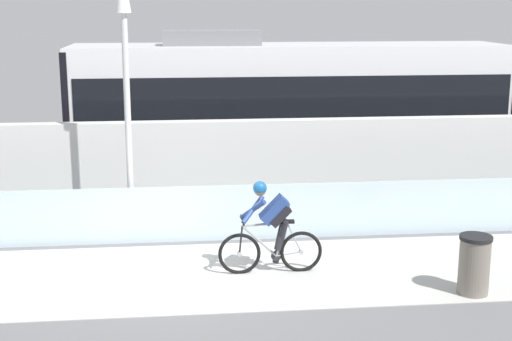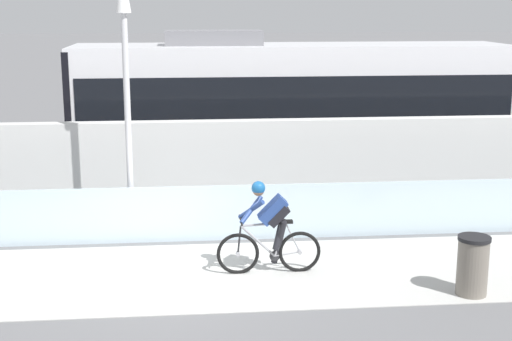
# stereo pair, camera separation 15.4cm
# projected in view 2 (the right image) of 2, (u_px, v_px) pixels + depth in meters

# --- Properties ---
(ground_plane) EXTENTS (200.00, 200.00, 0.00)m
(ground_plane) POSITION_uv_depth(u_px,v_px,m) (177.00, 276.00, 12.31)
(ground_plane) COLOR slate
(bike_path_deck) EXTENTS (32.00, 3.20, 0.01)m
(bike_path_deck) POSITION_uv_depth(u_px,v_px,m) (177.00, 276.00, 12.31)
(bike_path_deck) COLOR beige
(bike_path_deck) RESTS_ON ground
(glass_parapet) EXTENTS (32.00, 0.05, 1.09)m
(glass_parapet) POSITION_uv_depth(u_px,v_px,m) (177.00, 214.00, 13.99)
(glass_parapet) COLOR silver
(glass_parapet) RESTS_ON ground
(concrete_barrier_wall) EXTENTS (32.00, 0.36, 2.05)m
(concrete_barrier_wall) POSITION_uv_depth(u_px,v_px,m) (177.00, 169.00, 15.62)
(concrete_barrier_wall) COLOR silver
(concrete_barrier_wall) RESTS_ON ground
(tram_rail_near) EXTENTS (32.00, 0.08, 0.01)m
(tram_rail_near) POSITION_uv_depth(u_px,v_px,m) (179.00, 187.00, 18.26)
(tram_rail_near) COLOR #595654
(tram_rail_near) RESTS_ON ground
(tram_rail_far) EXTENTS (32.00, 0.08, 0.01)m
(tram_rail_far) POSITION_uv_depth(u_px,v_px,m) (180.00, 174.00, 19.65)
(tram_rail_far) COLOR #595654
(tram_rail_far) RESTS_ON ground
(tram) EXTENTS (11.06, 2.54, 3.81)m
(tram) POSITION_uv_depth(u_px,v_px,m) (291.00, 106.00, 18.80)
(tram) COLOR silver
(tram) RESTS_ON ground
(cyclist_on_bike) EXTENTS (1.77, 0.58, 1.61)m
(cyclist_on_bike) POSITION_uv_depth(u_px,v_px,m) (269.00, 229.00, 12.28)
(cyclist_on_bike) COLOR black
(cyclist_on_bike) RESTS_ON ground
(lamp_post_antenna) EXTENTS (0.28, 0.28, 5.20)m
(lamp_post_antenna) POSITION_uv_depth(u_px,v_px,m) (126.00, 68.00, 13.58)
(lamp_post_antenna) COLOR gray
(lamp_post_antenna) RESTS_ON ground
(trash_bin) EXTENTS (0.51, 0.51, 0.96)m
(trash_bin) POSITION_uv_depth(u_px,v_px,m) (473.00, 266.00, 11.42)
(trash_bin) COLOR slate
(trash_bin) RESTS_ON ground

